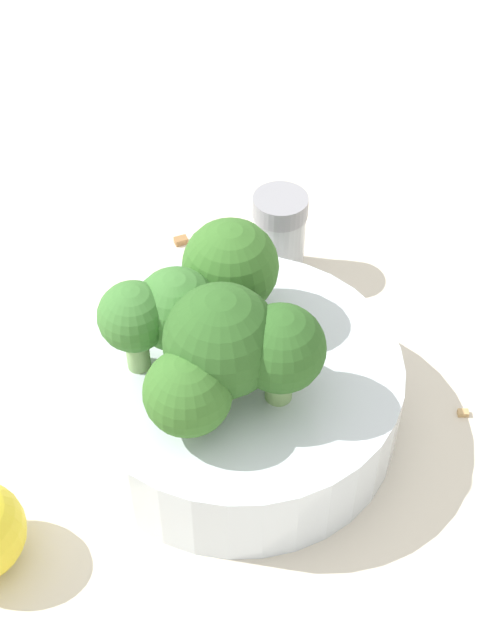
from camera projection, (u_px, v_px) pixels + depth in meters
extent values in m
plane|color=beige|center=(240.00, 421.00, 0.52)|extent=(3.00, 3.00, 0.00)
cylinder|color=silver|center=(240.00, 393.00, 0.51)|extent=(0.18, 0.18, 0.05)
cylinder|color=#84AD66|center=(231.00, 297.00, 0.50)|extent=(0.02, 0.02, 0.03)
sphere|color=#386B28|center=(230.00, 266.00, 0.49)|extent=(0.05, 0.05, 0.05)
cylinder|color=#7A9E5B|center=(222.00, 374.00, 0.46)|extent=(0.02, 0.02, 0.03)
sphere|color=#2D5B23|center=(221.00, 341.00, 0.45)|extent=(0.06, 0.06, 0.06)
cylinder|color=#84AD66|center=(279.00, 378.00, 0.46)|extent=(0.02, 0.02, 0.03)
sphere|color=#2D5B23|center=(281.00, 348.00, 0.44)|extent=(0.05, 0.05, 0.05)
cylinder|color=#84AD66|center=(189.00, 415.00, 0.45)|extent=(0.02, 0.02, 0.02)
sphere|color=#386B28|center=(188.00, 393.00, 0.44)|extent=(0.05, 0.05, 0.05)
cylinder|color=#7A9E5B|center=(179.00, 337.00, 0.48)|extent=(0.02, 0.02, 0.03)
sphere|color=#3D7533|center=(176.00, 309.00, 0.47)|extent=(0.05, 0.05, 0.05)
cylinder|color=#84AD66|center=(137.00, 346.00, 0.48)|extent=(0.02, 0.02, 0.03)
sphere|color=#3D7533|center=(133.00, 316.00, 0.46)|extent=(0.04, 0.04, 0.04)
cylinder|color=#B2B7BC|center=(279.00, 243.00, 0.60)|extent=(0.03, 0.03, 0.05)
cylinder|color=gray|center=(280.00, 206.00, 0.58)|extent=(0.04, 0.04, 0.01)
cube|color=olive|center=(181.00, 238.00, 0.63)|extent=(0.01, 0.01, 0.01)
cube|color=tan|center=(464.00, 411.00, 0.53)|extent=(0.01, 0.01, 0.01)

